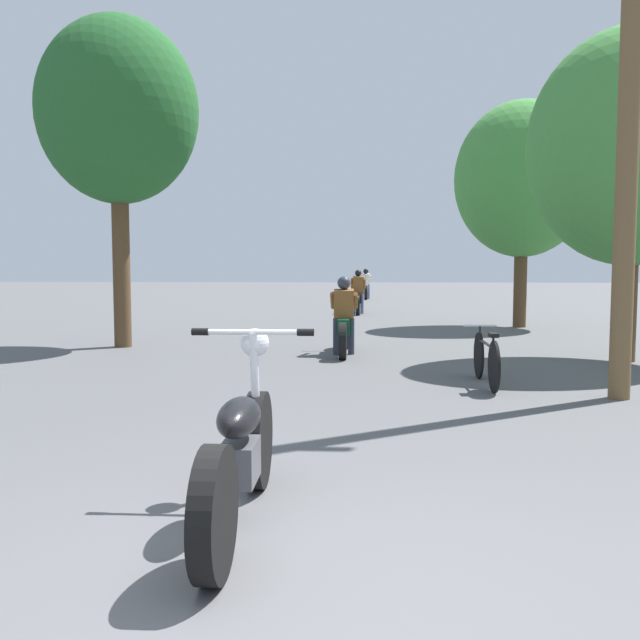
{
  "coord_description": "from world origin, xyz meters",
  "views": [
    {
      "loc": [
        0.37,
        -2.98,
        1.53
      ],
      "look_at": [
        -0.1,
        4.87,
        0.9
      ],
      "focal_mm": 38.0,
      "sensor_mm": 36.0,
      "label": 1
    }
  ],
  "objects_px": {
    "roadside_tree_left": "(118,112)",
    "bicycle_parked": "(486,359)",
    "roadside_tree_right_near": "(632,148)",
    "utility_pole": "(631,58)",
    "motorcycle_rider_mid": "(358,297)",
    "motorcycle_rider_lead": "(344,324)",
    "motorcycle_rider_far": "(366,287)",
    "motorcycle_foreground": "(241,451)",
    "roadside_tree_right_far": "(523,180)"
  },
  "relations": [
    {
      "from": "roadside_tree_right_near",
      "to": "motorcycle_rider_lead",
      "type": "height_order",
      "value": "roadside_tree_right_near"
    },
    {
      "from": "roadside_tree_right_near",
      "to": "bicycle_parked",
      "type": "bearing_deg",
      "value": -138.16
    },
    {
      "from": "roadside_tree_right_near",
      "to": "roadside_tree_left",
      "type": "bearing_deg",
      "value": 170.79
    },
    {
      "from": "motorcycle_foreground",
      "to": "motorcycle_rider_far",
      "type": "height_order",
      "value": "motorcycle_rider_far"
    },
    {
      "from": "roadside_tree_right_far",
      "to": "bicycle_parked",
      "type": "relative_size",
      "value": 3.3
    },
    {
      "from": "motorcycle_foreground",
      "to": "motorcycle_rider_mid",
      "type": "distance_m",
      "value": 17.76
    },
    {
      "from": "roadside_tree_right_near",
      "to": "roadside_tree_left",
      "type": "height_order",
      "value": "roadside_tree_left"
    },
    {
      "from": "roadside_tree_right_far",
      "to": "bicycle_parked",
      "type": "distance_m",
      "value": 9.36
    },
    {
      "from": "utility_pole",
      "to": "motorcycle_foreground",
      "type": "relative_size",
      "value": 3.63
    },
    {
      "from": "roadside_tree_left",
      "to": "bicycle_parked",
      "type": "bearing_deg",
      "value": -31.75
    },
    {
      "from": "roadside_tree_right_near",
      "to": "motorcycle_rider_lead",
      "type": "bearing_deg",
      "value": 172.24
    },
    {
      "from": "roadside_tree_right_near",
      "to": "motorcycle_foreground",
      "type": "relative_size",
      "value": 2.55
    },
    {
      "from": "utility_pole",
      "to": "motorcycle_rider_mid",
      "type": "bearing_deg",
      "value": 102.59
    },
    {
      "from": "roadside_tree_right_near",
      "to": "roadside_tree_right_far",
      "type": "bearing_deg",
      "value": 92.52
    },
    {
      "from": "roadside_tree_left",
      "to": "bicycle_parked",
      "type": "relative_size",
      "value": 3.61
    },
    {
      "from": "bicycle_parked",
      "to": "motorcycle_foreground",
      "type": "bearing_deg",
      "value": -115.65
    },
    {
      "from": "roadside_tree_left",
      "to": "motorcycle_rider_lead",
      "type": "xyz_separation_m",
      "value": [
        4.2,
        -0.8,
        -3.84
      ]
    },
    {
      "from": "motorcycle_foreground",
      "to": "motorcycle_rider_lead",
      "type": "relative_size",
      "value": 1.01
    },
    {
      "from": "roadside_tree_right_near",
      "to": "motorcycle_rider_mid",
      "type": "distance_m",
      "value": 11.77
    },
    {
      "from": "utility_pole",
      "to": "bicycle_parked",
      "type": "xyz_separation_m",
      "value": [
        -1.38,
        0.8,
        -3.49
      ]
    },
    {
      "from": "motorcycle_rider_mid",
      "to": "bicycle_parked",
      "type": "xyz_separation_m",
      "value": [
        1.69,
        -12.93,
        -0.18
      ]
    },
    {
      "from": "utility_pole",
      "to": "motorcycle_rider_mid",
      "type": "relative_size",
      "value": 3.74
    },
    {
      "from": "motorcycle_rider_far",
      "to": "roadside_tree_right_near",
      "type": "bearing_deg",
      "value": -78.87
    },
    {
      "from": "roadside_tree_left",
      "to": "bicycle_parked",
      "type": "distance_m",
      "value": 8.21
    },
    {
      "from": "roadside_tree_right_far",
      "to": "motorcycle_foreground",
      "type": "bearing_deg",
      "value": -109.45
    },
    {
      "from": "roadside_tree_left",
      "to": "motorcycle_rider_mid",
      "type": "bearing_deg",
      "value": 64.29
    },
    {
      "from": "utility_pole",
      "to": "motorcycle_rider_far",
      "type": "bearing_deg",
      "value": 96.66
    },
    {
      "from": "motorcycle_rider_lead",
      "to": "motorcycle_rider_far",
      "type": "xyz_separation_m",
      "value": [
        0.53,
        19.71,
        0.02
      ]
    },
    {
      "from": "motorcycle_foreground",
      "to": "bicycle_parked",
      "type": "xyz_separation_m",
      "value": [
        2.32,
        4.82,
        -0.1
      ]
    },
    {
      "from": "roadside_tree_right_near",
      "to": "motorcycle_rider_mid",
      "type": "xyz_separation_m",
      "value": [
        -4.32,
        10.57,
        -2.85
      ]
    },
    {
      "from": "motorcycle_foreground",
      "to": "roadside_tree_right_far",
      "type": "bearing_deg",
      "value": 70.55
    },
    {
      "from": "motorcycle_rider_mid",
      "to": "motorcycle_rider_far",
      "type": "xyz_separation_m",
      "value": [
        0.32,
        9.76,
        0.01
      ]
    },
    {
      "from": "motorcycle_rider_mid",
      "to": "bicycle_parked",
      "type": "height_order",
      "value": "motorcycle_rider_mid"
    },
    {
      "from": "motorcycle_rider_lead",
      "to": "motorcycle_rider_mid",
      "type": "distance_m",
      "value": 9.96
    },
    {
      "from": "utility_pole",
      "to": "motorcycle_foreground",
      "type": "height_order",
      "value": "utility_pole"
    },
    {
      "from": "roadside_tree_left",
      "to": "motorcycle_foreground",
      "type": "relative_size",
      "value": 2.95
    },
    {
      "from": "roadside_tree_right_far",
      "to": "motorcycle_rider_mid",
      "type": "distance_m",
      "value": 6.81
    },
    {
      "from": "utility_pole",
      "to": "roadside_tree_right_near",
      "type": "height_order",
      "value": "utility_pole"
    },
    {
      "from": "utility_pole",
      "to": "roadside_tree_left",
      "type": "bearing_deg",
      "value": 148.55
    },
    {
      "from": "roadside_tree_right_near",
      "to": "motorcycle_rider_far",
      "type": "bearing_deg",
      "value": 101.13
    },
    {
      "from": "utility_pole",
      "to": "roadside_tree_right_far",
      "type": "distance_m",
      "value": 9.29
    },
    {
      "from": "utility_pole",
      "to": "roadside_tree_right_near",
      "type": "distance_m",
      "value": 3.43
    },
    {
      "from": "roadside_tree_right_near",
      "to": "motorcycle_rider_mid",
      "type": "bearing_deg",
      "value": 112.24
    },
    {
      "from": "roadside_tree_right_far",
      "to": "motorcycle_rider_far",
      "type": "distance_m",
      "value": 15.06
    },
    {
      "from": "roadside_tree_right_near",
      "to": "bicycle_parked",
      "type": "height_order",
      "value": "roadside_tree_right_near"
    },
    {
      "from": "utility_pole",
      "to": "motorcycle_rider_lead",
      "type": "bearing_deg",
      "value": 130.97
    },
    {
      "from": "utility_pole",
      "to": "bicycle_parked",
      "type": "height_order",
      "value": "utility_pole"
    },
    {
      "from": "utility_pole",
      "to": "bicycle_parked",
      "type": "bearing_deg",
      "value": 149.94
    },
    {
      "from": "roadside_tree_left",
      "to": "motorcycle_rider_lead",
      "type": "bearing_deg",
      "value": -10.76
    },
    {
      "from": "utility_pole",
      "to": "motorcycle_rider_far",
      "type": "distance_m",
      "value": 23.88
    }
  ]
}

